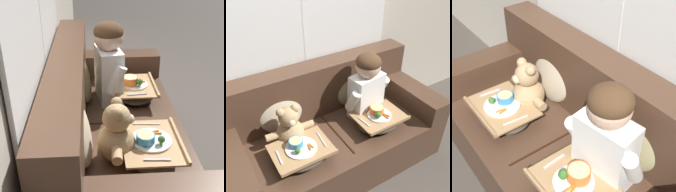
{
  "view_description": "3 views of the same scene",
  "coord_description": "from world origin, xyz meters",
  "views": [
    {
      "loc": [
        -1.85,
        0.17,
        1.61
      ],
      "look_at": [
        -0.0,
        0.04,
        0.64
      ],
      "focal_mm": 50.0,
      "sensor_mm": 36.0,
      "label": 1
    },
    {
      "loc": [
        -0.88,
        -1.51,
        1.99
      ],
      "look_at": [
        0.12,
        0.12,
        0.67
      ],
      "focal_mm": 42.0,
      "sensor_mm": 36.0,
      "label": 2
    },
    {
      "loc": [
        1.12,
        -0.78,
        1.86
      ],
      "look_at": [
        -0.01,
        0.07,
        0.73
      ],
      "focal_mm": 50.0,
      "sensor_mm": 36.0,
      "label": 3
    }
  ],
  "objects": [
    {
      "name": "lap_tray_teddy",
      "position": [
        -0.38,
        -0.16,
        0.48
      ],
      "size": [
        0.45,
        0.35,
        0.17
      ],
      "color": "#473D33",
      "rests_on": "teddy_bear"
    },
    {
      "name": "ground_plane",
      "position": [
        0.0,
        0.0,
        0.0
      ],
      "size": [
        14.0,
        14.0,
        0.0
      ],
      "primitive_type": "plane",
      "color": "#4C443D"
    },
    {
      "name": "wall_back_with_window",
      "position": [
        0.0,
        0.51,
        1.32
      ],
      "size": [
        8.0,
        0.08,
        2.6
      ],
      "color": "beige",
      "rests_on": "ground_plane"
    },
    {
      "name": "lap_tray_child",
      "position": [
        0.38,
        -0.16,
        0.48
      ],
      "size": [
        0.43,
        0.33,
        0.19
      ],
      "color": "#473D33",
      "rests_on": "child_figure"
    },
    {
      "name": "throw_pillow_behind_child",
      "position": [
        0.38,
        0.25,
        0.62
      ],
      "size": [
        0.42,
        0.2,
        0.43
      ],
      "color": "tan",
      "rests_on": "couch"
    },
    {
      "name": "couch",
      "position": [
        0.0,
        0.07,
        0.33
      ],
      "size": [
        1.95,
        0.89,
        0.92
      ],
      "color": "#4C3323",
      "rests_on": "ground_plane"
    },
    {
      "name": "teddy_bear",
      "position": [
        -0.38,
        0.04,
        0.58
      ],
      "size": [
        0.4,
        0.28,
        0.37
      ],
      "color": "tan",
      "rests_on": "couch"
    },
    {
      "name": "throw_pillow_behind_teddy",
      "position": [
        -0.38,
        0.25,
        0.62
      ],
      "size": [
        0.41,
        0.2,
        0.42
      ],
      "color": "#C1B293",
      "rests_on": "couch"
    },
    {
      "name": "child_figure",
      "position": [
        0.38,
        0.04,
        0.76
      ],
      "size": [
        0.46,
        0.24,
        0.63
      ],
      "color": "white",
      "rests_on": "couch"
    }
  ]
}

